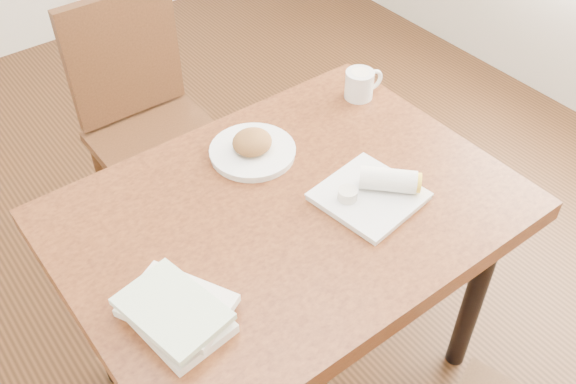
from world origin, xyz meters
TOP-DOWN VIEW (x-y plane):
  - ground at (0.00, 0.00)m, footprint 4.00×5.00m
  - table at (0.00, 0.00)m, footprint 1.13×0.83m
  - chair_far at (0.01, 0.82)m, footprint 0.42×0.42m
  - plate_scone at (0.05, 0.22)m, footprint 0.24×0.24m
  - coffee_mug at (0.47, 0.25)m, footprint 0.13×0.09m
  - plate_burrito at (0.20, -0.11)m, footprint 0.26×0.26m
  - book_stack at (-0.40, -0.13)m, footprint 0.24×0.27m

SIDE VIEW (x-z plane):
  - ground at x=0.00m, z-range -0.01..0.00m
  - chair_far at x=0.01m, z-range 0.07..1.03m
  - table at x=0.00m, z-range 0.29..1.04m
  - plate_scone at x=0.05m, z-range 0.74..0.81m
  - plate_burrito at x=0.20m, z-range 0.73..0.81m
  - book_stack at x=-0.40m, z-range 0.75..0.81m
  - coffee_mug at x=0.47m, z-range 0.75..0.84m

